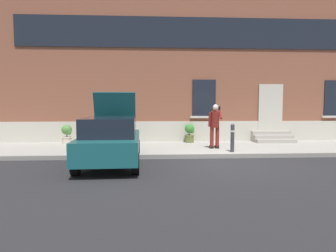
% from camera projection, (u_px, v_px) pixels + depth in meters
% --- Properties ---
extents(ground_plane, '(80.00, 80.00, 0.00)m').
position_uv_depth(ground_plane, '(223.00, 163.00, 9.61)').
color(ground_plane, '#232326').
extents(sidewalk, '(24.00, 3.60, 0.15)m').
position_uv_depth(sidewalk, '(207.00, 148.00, 12.39)').
color(sidewalk, '#99968E').
rests_on(sidewalk, ground).
extents(curb_edge, '(24.00, 0.12, 0.15)m').
position_uv_depth(curb_edge, '(217.00, 156.00, 10.54)').
color(curb_edge, gray).
rests_on(curb_edge, ground).
extents(building_facade, '(24.00, 1.52, 7.50)m').
position_uv_depth(building_facade, '(198.00, 67.00, 14.60)').
color(building_facade, brown).
rests_on(building_facade, ground).
extents(entrance_stoop, '(1.84, 0.96, 0.48)m').
position_uv_depth(entrance_stoop, '(272.00, 138.00, 13.99)').
color(entrance_stoop, '#9E998E').
rests_on(entrance_stoop, sidewalk).
extents(hatchback_car_teal, '(1.90, 4.12, 2.34)m').
position_uv_depth(hatchback_car_teal, '(111.00, 140.00, 9.35)').
color(hatchback_car_teal, '#165156').
rests_on(hatchback_car_teal, ground).
extents(bollard_near_person, '(0.15, 0.15, 1.04)m').
position_uv_depth(bollard_near_person, '(232.00, 137.00, 10.94)').
color(bollard_near_person, '#333338').
rests_on(bollard_near_person, sidewalk).
extents(bollard_far_left, '(0.15, 0.15, 1.04)m').
position_uv_depth(bollard_far_left, '(113.00, 137.00, 10.69)').
color(bollard_far_left, '#333338').
rests_on(bollard_far_left, sidewalk).
extents(person_on_phone, '(0.51, 0.49, 1.75)m').
position_uv_depth(person_on_phone, '(215.00, 123.00, 11.75)').
color(person_on_phone, maroon).
rests_on(person_on_phone, sidewalk).
extents(planter_cream, '(0.44, 0.44, 0.86)m').
position_uv_depth(planter_cream, '(67.00, 134.00, 13.03)').
color(planter_cream, beige).
rests_on(planter_cream, sidewalk).
extents(planter_charcoal, '(0.44, 0.44, 0.86)m').
position_uv_depth(planter_charcoal, '(129.00, 134.00, 13.18)').
color(planter_charcoal, '#2D2D30').
rests_on(planter_charcoal, sidewalk).
extents(planter_olive, '(0.44, 0.44, 0.86)m').
position_uv_depth(planter_olive, '(190.00, 133.00, 13.69)').
color(planter_olive, '#606B38').
rests_on(planter_olive, sidewalk).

